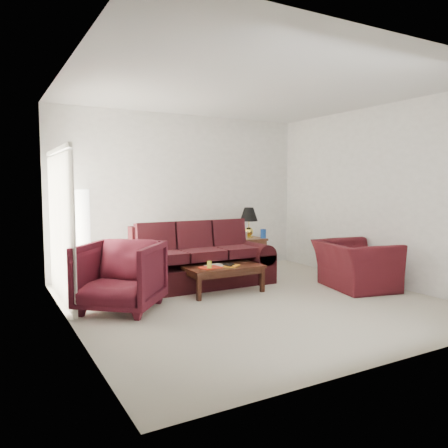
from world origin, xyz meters
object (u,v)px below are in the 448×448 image
end_table (248,254)px  armchair_left (121,276)px  armchair_right (355,265)px  floor_lamp (83,237)px  sofa (199,256)px  coffee_table (224,279)px

end_table → armchair_left: armchair_left is taller
armchair_left → armchair_right: bearing=30.4°
floor_lamp → sofa: bearing=-30.3°
sofa → armchair_left: (-1.53, -0.78, -0.04)m
sofa → floor_lamp: size_ratio=1.51×
end_table → armchair_right: size_ratio=0.54×
sofa → end_table: 1.64m
floor_lamp → armchair_right: floor_lamp is taller
sofa → end_table: sofa is taller
sofa → coffee_table: sofa is taller
end_table → floor_lamp: bearing=176.2°
sofa → armchair_right: size_ratio=2.08×
floor_lamp → armchair_right: size_ratio=1.38×
floor_lamp → coffee_table: 2.46m
end_table → floor_lamp: floor_lamp is taller
sofa → coffee_table: bearing=-78.5°
armchair_left → armchair_right: 3.71m
sofa → armchair_right: bearing=-34.0°
sofa → floor_lamp: 1.95m
armchair_left → coffee_table: 1.69m
armchair_right → sofa: bearing=68.8°
floor_lamp → coffee_table: (1.79, -1.58, -0.60)m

